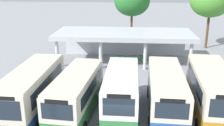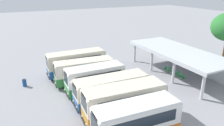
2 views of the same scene
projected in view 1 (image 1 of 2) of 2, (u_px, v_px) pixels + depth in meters
name	position (u px, v px, depth m)	size (l,w,h in m)	color
city_bus_nearest_orange	(32.00, 90.00, 17.94)	(2.51, 7.97, 3.31)	black
city_bus_second_in_row	(77.00, 93.00, 17.85)	(2.80, 7.63, 3.04)	black
city_bus_middle_cream	(122.00, 92.00, 17.80)	(2.33, 6.80, 3.23)	black
city_bus_fourth_amber	(166.00, 91.00, 18.19)	(2.60, 7.92, 3.02)	black
city_bus_fifth_blue	(212.00, 91.00, 17.77)	(2.86, 7.82, 3.37)	black
terminal_canopy	(124.00, 37.00, 29.98)	(15.16, 6.25, 3.40)	silver
waiting_chair_end_by_column	(113.00, 59.00, 29.16)	(0.45, 0.45, 0.86)	slate
waiting_chair_second_from_end	(120.00, 59.00, 29.17)	(0.45, 0.45, 0.86)	slate
waiting_chair_middle_seat	(126.00, 59.00, 29.17)	(0.45, 0.45, 0.86)	slate
waiting_chair_fourth_seat	(133.00, 59.00, 29.12)	(0.45, 0.45, 0.86)	slate
waiting_chair_fifth_seat	(139.00, 60.00, 28.96)	(0.45, 0.45, 0.86)	slate
waiting_chair_far_end_seat	(146.00, 60.00, 28.88)	(0.45, 0.45, 0.86)	slate
roadside_tree_behind_canopy	(132.00, 1.00, 36.36)	(4.94, 4.94, 8.16)	brown
roadside_tree_east_of_canopy	(211.00, 0.00, 33.95)	(5.33, 5.33, 8.67)	brown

